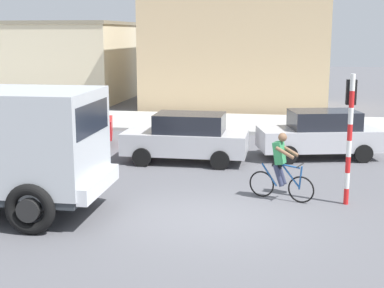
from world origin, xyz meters
name	(u,v)px	position (x,y,z in m)	size (l,w,h in m)	color
ground_plane	(221,219)	(0.00, 0.00, 0.00)	(120.00, 120.00, 0.00)	#56565B
sidewalk_far	(256,124)	(0.00, 13.08, 0.08)	(80.00, 5.00, 0.16)	#ADADA8
cyclist	(281,166)	(1.31, 1.72, 0.86)	(1.64, 0.71, 1.72)	black
traffic_light_pole	(350,121)	(2.91, 1.71, 2.07)	(0.24, 0.43, 3.20)	red
car_red_near	(320,134)	(2.51, 6.83, 0.82)	(4.30, 2.63, 1.60)	#B7B7BC
car_white_mid	(57,124)	(-7.03, 7.14, 0.82)	(4.32, 2.78, 1.60)	red
car_far_side	(187,137)	(-1.80, 5.41, 0.82)	(4.01, 1.90, 1.60)	#B7B7BC
building_corner_left	(66,61)	(-12.35, 20.97, 2.42)	(7.59, 7.35, 4.83)	beige
building_mid_block	(237,49)	(-1.53, 19.54, 3.27)	(9.99, 7.01, 6.53)	#D1B284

